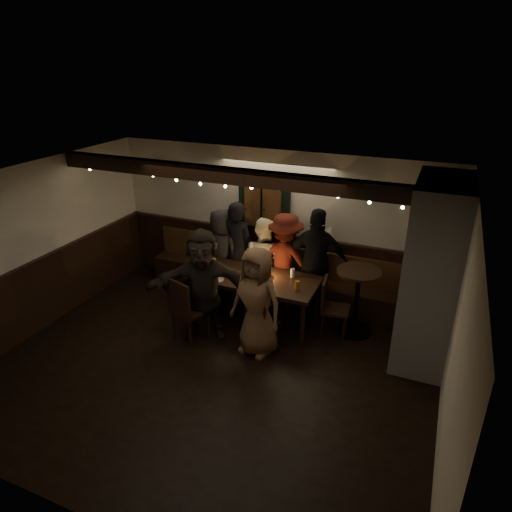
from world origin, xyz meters
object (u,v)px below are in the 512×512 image
at_px(high_top, 357,294).
at_px(person_a, 222,252).
at_px(person_b, 238,250).
at_px(person_d, 285,261).
at_px(person_g, 257,302).
at_px(chair_near_right, 259,320).
at_px(person_c, 263,260).
at_px(chair_end, 330,303).
at_px(person_f, 203,285).
at_px(chair_near_left, 185,307).
at_px(dining_table, 251,280).
at_px(person_e, 317,262).

distance_m(high_top, person_a, 2.55).
bearing_deg(person_b, person_d, -173.57).
distance_m(person_b, person_d, 0.88).
height_order(person_d, person_g, person_d).
height_order(chair_near_right, person_c, person_c).
height_order(chair_near_right, person_a, person_a).
relative_size(chair_end, person_b, 0.52).
bearing_deg(person_f, person_b, 68.91).
bearing_deg(person_f, person_c, 50.27).
height_order(chair_near_left, chair_near_right, chair_near_left).
bearing_deg(dining_table, person_d, 63.76).
distance_m(chair_end, high_top, 0.44).
relative_size(dining_table, person_c, 1.42).
xyz_separation_m(chair_near_right, chair_end, (0.85, 0.80, 0.05)).
bearing_deg(person_e, person_f, 42.14).
bearing_deg(person_f, chair_near_right, -22.63).
bearing_deg(chair_near_right, dining_table, 121.76).
height_order(chair_end, person_c, person_c).
height_order(person_c, person_e, person_e).
xyz_separation_m(high_top, person_e, (-0.77, 0.39, 0.23)).
distance_m(dining_table, person_f, 0.88).
bearing_deg(chair_end, person_g, -133.51).
relative_size(person_a, person_g, 0.96).
xyz_separation_m(chair_end, person_d, (-0.95, 0.58, 0.31)).
height_order(person_b, person_g, person_b).
xyz_separation_m(person_f, person_g, (0.90, -0.06, -0.06)).
bearing_deg(person_d, person_c, 0.10).
bearing_deg(person_b, person_f, 98.92).
relative_size(chair_end, high_top, 0.86).
relative_size(person_c, person_g, 0.93).
bearing_deg(high_top, person_d, 163.07).
bearing_deg(person_f, chair_end, 0.82).
bearing_deg(high_top, person_c, 166.35).
distance_m(dining_table, high_top, 1.68).
xyz_separation_m(person_a, person_g, (1.30, -1.47, 0.03)).
relative_size(chair_near_left, person_a, 0.66).
bearing_deg(person_e, person_g, 68.99).
relative_size(dining_table, person_b, 1.22).
bearing_deg(person_g, person_b, 135.48).
distance_m(person_a, person_d, 1.19).
bearing_deg(high_top, person_g, -138.59).
xyz_separation_m(dining_table, person_a, (-0.86, 0.67, 0.08)).
relative_size(chair_near_left, chair_end, 1.13).
height_order(person_b, person_e, person_e).
bearing_deg(person_g, chair_near_left, -160.08).
distance_m(high_top, person_f, 2.35).
height_order(chair_near_left, person_g, person_g).
bearing_deg(person_e, person_d, -5.26).
xyz_separation_m(chair_end, high_top, (0.37, 0.18, 0.16)).
bearing_deg(chair_near_right, chair_near_left, -166.79).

